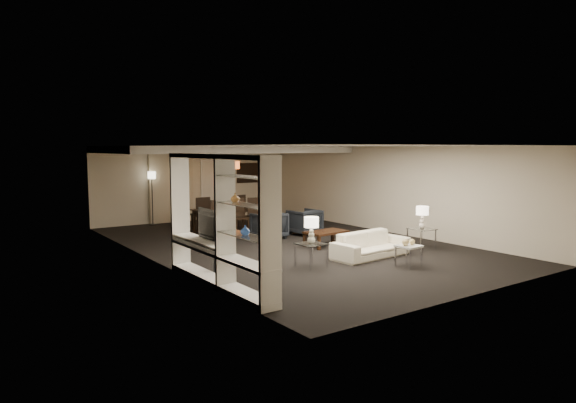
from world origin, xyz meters
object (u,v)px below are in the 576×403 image
Objects in this scene: side_table_left at (311,255)px; coffee_table at (326,238)px; vase_blue at (245,230)px; chair_nm at (240,217)px; armchair_right at (305,222)px; vase_amber at (235,198)px; dining_table at (229,220)px; chair_fl at (200,214)px; pendant_light at (231,165)px; floor_speaker at (216,250)px; television at (206,225)px; sofa at (371,245)px; armchair_left at (269,225)px; table_lamp_right at (422,217)px; table_lamp_left at (311,230)px; floor_lamp at (152,198)px; marble_table at (408,256)px; chair_nl at (221,219)px; chair_nr at (258,215)px; chair_fr at (236,211)px; side_table_right at (422,239)px.

coffee_table is at bearing 43.26° from side_table_left.
vase_blue is 0.16× the size of chair_nm.
armchair_right is 5.09× the size of vase_amber.
chair_fl is (-0.60, 0.65, 0.17)m from dining_table.
floor_speaker is (-3.30, -5.37, -1.41)m from pendant_light.
television is 5.60m from dining_table.
sofa is at bearing -94.18° from television.
armchair_left is at bearing 71.57° from side_table_left.
armchair_right is at bearing 108.43° from table_lamp_right.
table_lamp_left is 7.56m from floor_lamp.
sofa is 1.10m from marble_table.
chair_nm is at bearing 97.34° from sofa.
marble_table is 4.25m from television.
armchair_left is 1.00× the size of armchair_right.
vase_blue is 6.91m from dining_table.
floor_lamp is (-1.93, 1.70, -1.07)m from pendant_light.
chair_fl is at bearing 119.91° from table_lamp_right.
armchair_right is at bearing -69.39° from pendant_light.
vase_amber is (0.00, 0.32, 0.50)m from vase_blue.
vase_blue is 6.06m from chair_nl.
floor_speaker is at bearing -100.93° from floor_lamp.
table_lamp_left is 2.10m from marble_table.
pendant_light is 3.21× the size of vase_blue.
floor_lamp reaches higher than chair_nm.
side_table_left is 0.54× the size of television.
chair_nr is at bearing 89.55° from sofa.
vase_amber is at bearing -171.19° from table_lamp_right.
pendant_light is 0.66× the size of armchair_right.
chair_fr reaches higher than marble_table.
armchair_right is at bearing 82.23° from marble_table.
floor_lamp reaches higher than armchair_left.
floor_lamp is at bearing -74.34° from armchair_left.
table_lamp_left is (-3.40, 0.00, 0.52)m from side_table_right.
side_table_right is 0.52m from table_lamp_right.
table_lamp_right is 5.80m from vase_amber.
vase_amber is at bearing 178.52° from television.
side_table_left is at bearing -103.01° from pendant_light.
marble_table is (-1.70, -1.10, -0.03)m from side_table_right.
chair_nm is at bearing 65.77° from floor_speaker.
dining_table is at bearing 96.24° from chair_nm.
table_lamp_left reaches higher than chair_fr.
sofa is 3.64× the size of side_table_right.
floor_lamp is at bearing -12.81° from television.
armchair_right is 3.48m from side_table_right.
chair_nm reaches higher than sofa.
vase_amber reaches higher than chair_nl.
chair_nr is (-0.93, 1.02, 0.15)m from armchair_right.
chair_nr is (-0.33, 2.72, 0.32)m from coffee_table.
armchair_right is at bearing -56.39° from television.
pendant_light is 2.98m from armchair_left.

